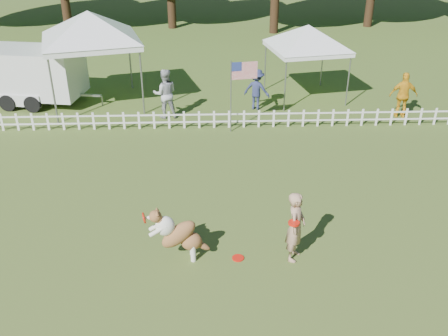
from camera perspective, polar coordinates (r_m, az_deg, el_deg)
name	(u,v)px	position (r m, az deg, el deg)	size (l,w,h in m)	color
ground	(255,257)	(10.81, 3.61, -10.10)	(120.00, 120.00, 0.00)	#33561B
picket_fence	(236,119)	(16.75, 1.43, 5.61)	(22.00, 0.08, 0.60)	white
handler	(296,227)	(10.42, 8.20, -6.64)	(0.57, 0.38, 1.57)	tan
dog	(180,234)	(10.41, -5.11, -7.55)	(1.21, 0.40, 1.25)	brown
frisbee_on_turf	(238,258)	(10.74, 1.61, -10.24)	(0.25, 0.25, 0.02)	red
canopy_tent_left	(93,60)	(19.03, -14.71, 11.82)	(3.23, 3.23, 3.34)	white
canopy_tent_right	(306,63)	(19.47, 9.33, 11.76)	(2.63, 2.63, 2.72)	white
cargo_trailer	(29,75)	(20.13, -21.35, 9.82)	(4.75, 2.09, 2.09)	silver
flag_pole	(231,98)	(16.11, 0.79, 8.06)	(0.91, 0.09, 2.37)	gray
spectator_a	(165,94)	(17.54, -6.74, 8.43)	(0.84, 0.65, 1.73)	#A6A6AB
spectator_b	(257,89)	(18.26, 3.75, 8.95)	(0.96, 0.55, 1.49)	navy
spectator_c	(403,95)	(18.54, 19.83, 7.84)	(0.94, 0.39, 1.60)	gold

